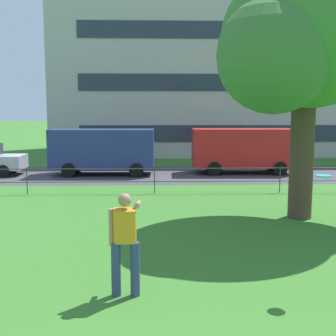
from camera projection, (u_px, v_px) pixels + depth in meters
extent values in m
cube|color=#424247|center=(154.00, 174.00, 21.37)|extent=(80.00, 6.32, 0.01)
cylinder|color=#333833|center=(27.00, 181.00, 16.19)|extent=(0.04, 0.04, 1.00)
cylinder|color=#333833|center=(155.00, 180.00, 16.35)|extent=(0.04, 0.04, 1.00)
cylinder|color=#333833|center=(280.00, 180.00, 16.51)|extent=(0.04, 0.04, 1.00)
cylinder|color=#333833|center=(155.00, 182.00, 16.35)|extent=(38.51, 0.03, 0.03)
cylinder|color=#333833|center=(155.00, 169.00, 16.29)|extent=(38.51, 0.03, 0.03)
cylinder|color=#4C3828|center=(302.00, 152.00, 12.41)|extent=(0.68, 0.68, 3.88)
ellipsoid|color=#3D7F33|center=(306.00, 36.00, 11.99)|extent=(4.76, 4.76, 4.05)
sphere|color=#3E7236|center=(275.00, 55.00, 11.09)|extent=(3.04, 3.04, 3.04)
cylinder|color=navy|center=(116.00, 269.00, 7.21)|extent=(0.16, 0.16, 0.93)
cylinder|color=navy|center=(135.00, 269.00, 7.21)|extent=(0.16, 0.16, 0.93)
cube|color=orange|center=(125.00, 226.00, 7.12)|extent=(0.36, 0.29, 0.59)
sphere|color=#A87A5B|center=(125.00, 200.00, 7.06)|extent=(0.22, 0.22, 0.22)
cylinder|color=#A87A5B|center=(138.00, 204.00, 7.38)|extent=(0.10, 0.63, 0.17)
cylinder|color=#A87A5B|center=(111.00, 227.00, 7.11)|extent=(0.09, 0.09, 0.62)
cylinder|color=#2DB2C6|center=(323.00, 176.00, 7.31)|extent=(0.38, 0.38, 0.03)
cylinder|color=black|center=(13.00, 167.00, 21.94)|extent=(0.61, 0.22, 0.60)
cylinder|color=black|center=(3.00, 171.00, 20.34)|extent=(0.61, 0.22, 0.60)
cube|color=navy|center=(103.00, 149.00, 21.17)|extent=(5.05, 2.08, 1.90)
cube|color=#283342|center=(143.00, 142.00, 21.14)|extent=(0.16, 1.67, 0.76)
cylinder|color=black|center=(139.00, 165.00, 22.23)|extent=(0.69, 0.26, 0.68)
cylinder|color=black|center=(136.00, 170.00, 20.38)|extent=(0.69, 0.26, 0.68)
cylinder|color=black|center=(77.00, 165.00, 22.20)|extent=(0.69, 0.26, 0.68)
cylinder|color=black|center=(69.00, 170.00, 20.35)|extent=(0.69, 0.26, 0.68)
cube|color=red|center=(242.00, 148.00, 21.71)|extent=(5.05, 2.09, 1.90)
cube|color=#283342|center=(282.00, 141.00, 21.68)|extent=(0.16, 1.67, 0.76)
cylinder|color=black|center=(271.00, 164.00, 22.77)|extent=(0.69, 0.26, 0.68)
cylinder|color=black|center=(280.00, 169.00, 20.92)|extent=(0.69, 0.26, 0.68)
cylinder|color=black|center=(210.00, 164.00, 22.74)|extent=(0.69, 0.26, 0.68)
cylinder|color=black|center=(214.00, 169.00, 20.90)|extent=(0.69, 0.26, 0.68)
cube|color=#B7B2AD|center=(232.00, 65.00, 33.10)|extent=(25.97, 10.44, 13.32)
cube|color=#283342|center=(244.00, 133.00, 28.55)|extent=(21.81, 0.06, 1.10)
cube|color=#283342|center=(246.00, 82.00, 28.12)|extent=(21.81, 0.06, 1.10)
cube|color=#283342|center=(247.00, 30.00, 27.68)|extent=(21.81, 0.06, 1.10)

